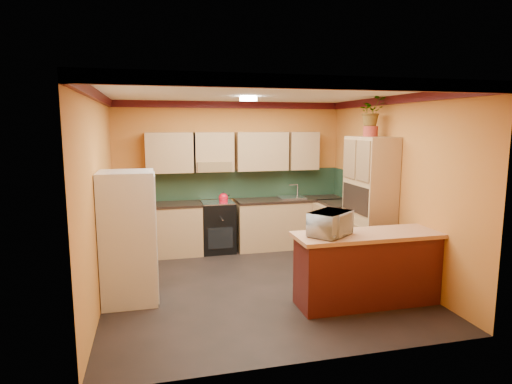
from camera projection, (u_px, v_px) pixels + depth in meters
room_shell at (255, 138)px, 6.11m from camera, size 4.24×4.24×2.72m
base_cabinets_back at (251, 226)px, 7.89m from camera, size 3.65×0.60×0.88m
countertop_back at (251, 201)px, 7.82m from camera, size 3.65×0.62×0.04m
stove at (218, 227)px, 7.74m from camera, size 0.58×0.58×0.91m
kettle at (223, 197)px, 7.63m from camera, size 0.19×0.19×0.18m
sink at (292, 198)px, 8.00m from camera, size 0.48×0.40×0.03m
base_cabinets_right at (340, 229)px, 7.64m from camera, size 0.60×0.80×0.88m
countertop_right at (340, 204)px, 7.57m from camera, size 0.62×0.80×0.04m
fridge at (129, 237)px, 5.47m from camera, size 0.68×0.66×1.70m
pantry at (369, 204)px, 6.67m from camera, size 0.48×0.90×2.10m
fern_pot at (370, 131)px, 6.54m from camera, size 0.22×0.22×0.16m
fern at (371, 111)px, 6.50m from camera, size 0.42×0.37×0.44m
breakfast_bar at (367, 270)px, 5.44m from camera, size 1.80×0.55×0.88m
bar_top at (369, 235)px, 5.37m from camera, size 1.90×0.65×0.05m
microwave at (330, 224)px, 5.22m from camera, size 0.65×0.62×0.30m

